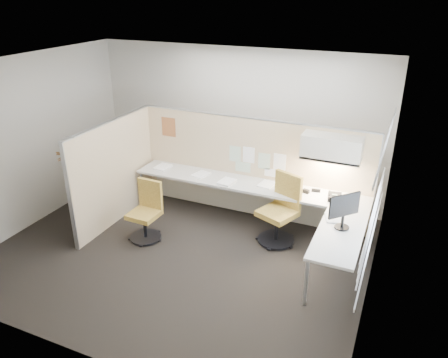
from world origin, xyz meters
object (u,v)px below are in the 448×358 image
at_px(chair_right, 281,212).
at_px(monitor, 344,209).
at_px(chair_left, 147,213).
at_px(desk, 263,197).
at_px(phone, 334,197).

height_order(chair_right, monitor, monitor).
xyz_separation_m(chair_left, chair_right, (1.98, 0.77, 0.07)).
relative_size(desk, chair_left, 4.22).
distance_m(monitor, phone, 0.88).
xyz_separation_m(chair_right, monitor, (1.01, -0.51, 0.51)).
relative_size(desk, phone, 17.19).
xyz_separation_m(desk, chair_left, (-1.62, -0.97, -0.16)).
xyz_separation_m(chair_right, phone, (0.75, 0.30, 0.27)).
bearing_deg(chair_left, phone, 23.32).
xyz_separation_m(desk, chair_right, (0.36, -0.20, -0.09)).
bearing_deg(monitor, chair_left, 137.33).
relative_size(desk, chair_right, 3.64).
xyz_separation_m(chair_left, phone, (2.74, 1.06, 0.34)).
bearing_deg(monitor, chair_right, 105.54).
distance_m(desk, chair_left, 1.90).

